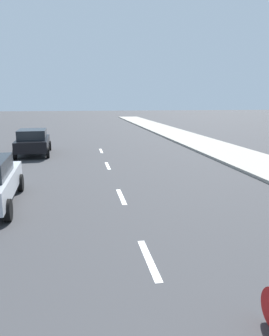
% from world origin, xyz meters
% --- Properties ---
extents(ground_plane, '(160.00, 160.00, 0.00)m').
position_xyz_m(ground_plane, '(0.00, 20.00, 0.00)').
color(ground_plane, '#38383A').
extents(sidewalk_strip, '(3.60, 80.00, 0.14)m').
position_xyz_m(sidewalk_strip, '(7.90, 22.00, 0.07)').
color(sidewalk_strip, '#9E998E').
rests_on(sidewalk_strip, ground).
extents(lane_stripe_2, '(0.16, 1.80, 0.01)m').
position_xyz_m(lane_stripe_2, '(0.00, 7.43, 0.00)').
color(lane_stripe_2, white).
rests_on(lane_stripe_2, ground).
extents(lane_stripe_3, '(0.16, 1.80, 0.01)m').
position_xyz_m(lane_stripe_3, '(0.00, 11.93, 0.00)').
color(lane_stripe_3, white).
rests_on(lane_stripe_3, ground).
extents(lane_stripe_4, '(0.16, 1.80, 0.01)m').
position_xyz_m(lane_stripe_4, '(0.00, 17.25, 0.00)').
color(lane_stripe_4, white).
rests_on(lane_stripe_4, ground).
extents(lane_stripe_5, '(0.16, 1.80, 0.01)m').
position_xyz_m(lane_stripe_5, '(0.00, 22.14, 0.00)').
color(lane_stripe_5, white).
rests_on(lane_stripe_5, ground).
extents(parked_car_black, '(2.18, 4.43, 1.57)m').
position_xyz_m(parked_car_black, '(-4.23, 21.47, 0.84)').
color(parked_car_black, black).
rests_on(parked_car_black, ground).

